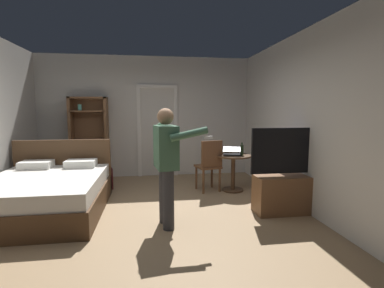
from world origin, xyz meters
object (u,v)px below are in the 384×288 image
Objects in this scene: tv_flatscreen at (287,187)px; bookshelf at (90,135)px; suitcase_dark at (99,179)px; bed at (47,193)px; wooden_chair at (210,163)px; laptop at (232,153)px; bottle_on_table at (242,150)px; person_blue_shirt at (167,159)px; side_table at (233,166)px.

bookshelf is at bearing 142.25° from tv_flatscreen.
tv_flatscreen is at bearing -44.37° from suitcase_dark.
wooden_chair is (2.67, 0.74, 0.24)m from bed.
laptop is 2.66m from suitcase_dark.
bed reaches higher than bottle_on_table.
bed reaches higher than wooden_chair.
bookshelf is 3.22m from person_blue_shirt.
laptop is (2.85, -1.39, -0.24)m from bookshelf.
side_table is at bearing 110.41° from tv_flatscreen.
wooden_chair is 2.21m from suitcase_dark.
tv_flatscreen is at bearing -8.43° from bed.
suitcase_dark is at bearing 167.65° from laptop.
wooden_chair reaches higher than suitcase_dark.
person_blue_shirt is (-1.50, -1.40, 0.11)m from bottle_on_table.
wooden_chair is at bearing -27.51° from suitcase_dark.
person_blue_shirt is at bearing -23.08° from bed.
person_blue_shirt is 2.45m from suitcase_dark.
bed is 8.33× the size of bottle_on_table.
bed is at bearing -168.86° from bottle_on_table.
bookshelf reaches higher than person_blue_shirt.
person_blue_shirt is at bearing -121.00° from wooden_chair.
bottle_on_table is at bearing -11.97° from laptop.
bottle_on_table is at bearing 105.57° from tv_flatscreen.
person_blue_shirt is at bearing -61.47° from bookshelf.
suitcase_dark is (-1.23, 2.00, -0.71)m from person_blue_shirt.
bed is 1.36m from suitcase_dark.
bookshelf is 2.62× the size of side_table.
person_blue_shirt reaches higher than laptop.
side_table is 0.28m from laptop.
bookshelf is 1.19m from suitcase_dark.
suitcase_dark is (0.55, 1.24, -0.10)m from bed.
bed is 2.90× the size of side_table.
tv_flatscreen is 5.31× the size of bottle_on_table.
bottle_on_table is at bearing -29.74° from side_table.
wooden_chair is 1.78m from person_blue_shirt.
bottle_on_table is 0.66m from wooden_chair.
side_table is 0.71× the size of wooden_chair.
tv_flatscreen is 3.19× the size of laptop.
bottle_on_table is 0.15× the size of person_blue_shirt.
suitcase_dark is at bearing -69.57° from bookshelf.
tv_flatscreen is 1.91m from person_blue_shirt.
bottle_on_table is at bearing 43.10° from person_blue_shirt.
person_blue_shirt is at bearing -132.39° from laptop.
suitcase_dark is (-3.05, 1.77, -0.19)m from tv_flatscreen.
bookshelf is 7.51× the size of bottle_on_table.
bed is 3.20m from laptop.
bottle_on_table is (-0.33, 1.18, 0.41)m from tv_flatscreen.
tv_flatscreen reaches higher than laptop.
suitcase_dark is at bearing 121.58° from person_blue_shirt.
bed is 3.64m from tv_flatscreen.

